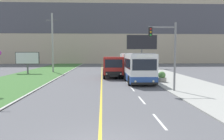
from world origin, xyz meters
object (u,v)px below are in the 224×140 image
object	(u,v)px
traffic_light_mast	(167,48)
planter_round_third	(144,70)
dump_truck	(113,67)
billboard_small	(27,59)
planter_round_second	(150,73)
car_distant	(111,66)
city_bus	(135,66)
planter_round_near	(162,77)
billboard_large	(142,43)
utility_pole_far	(53,42)

from	to	relation	value
traffic_light_mast	planter_round_third	size ratio (longest dim) A/B	5.13
dump_truck	billboard_small	xyz separation A→B (m)	(-12.86, 6.38, 0.95)
traffic_light_mast	planter_round_second	distance (m)	10.74
dump_truck	billboard_small	size ratio (longest dim) A/B	1.80
car_distant	planter_round_third	distance (m)	10.61
city_bus	planter_round_near	xyz separation A→B (m)	(2.52, -2.80, -1.04)
dump_truck	billboard_small	world-z (taller)	billboard_small
city_bus	traffic_light_mast	xyz separation A→B (m)	(1.41, -8.22, 2.01)
billboard_small	planter_round_near	world-z (taller)	billboard_small
dump_truck	planter_round_third	distance (m)	7.13
planter_round_near	dump_truck	bearing A→B (deg)	137.42
city_bus	billboard_large	world-z (taller)	billboard_large
city_bus	planter_round_second	bearing A→B (deg)	41.67
traffic_light_mast	billboard_small	size ratio (longest dim) A/B	1.58
city_bus	car_distant	xyz separation A→B (m)	(-2.25, 16.42, -0.92)
city_bus	dump_truck	size ratio (longest dim) A/B	1.91
billboard_small	planter_round_third	xyz separation A→B (m)	(17.82, -1.32, -1.74)
billboard_large	planter_round_third	bearing A→B (deg)	-98.57
car_distant	planter_round_second	xyz separation A→B (m)	(4.55, -14.37, -0.09)
city_bus	planter_round_near	world-z (taller)	city_bus
city_bus	planter_round_near	size ratio (longest dim) A/B	10.94
city_bus	dump_truck	distance (m)	3.14
utility_pole_far	traffic_light_mast	world-z (taller)	utility_pole_far
billboard_large	car_distant	bearing A→B (deg)	-161.00
car_distant	planter_round_third	xyz separation A→B (m)	(4.68, -9.52, -0.13)
dump_truck	planter_round_third	bearing A→B (deg)	45.57
city_bus	utility_pole_far	world-z (taller)	utility_pole_far
traffic_light_mast	planter_round_third	distance (m)	15.45
city_bus	planter_round_third	distance (m)	7.38
planter_round_near	car_distant	bearing A→B (deg)	103.92
utility_pole_far	city_bus	bearing A→B (deg)	-42.16
dump_truck	car_distant	bearing A→B (deg)	88.89
utility_pole_far	planter_round_third	bearing A→B (deg)	-15.71
dump_truck	billboard_large	bearing A→B (deg)	68.18
utility_pole_far	planter_round_second	world-z (taller)	utility_pole_far
dump_truck	utility_pole_far	world-z (taller)	utility_pole_far
billboard_small	traffic_light_mast	bearing A→B (deg)	-44.37
billboard_large	planter_round_near	size ratio (longest dim) A/B	6.10
city_bus	planter_round_second	xyz separation A→B (m)	(2.30, 2.05, -1.01)
billboard_small	planter_round_second	xyz separation A→B (m)	(17.69, -6.17, -1.70)
city_bus	billboard_small	size ratio (longest dim) A/B	3.43
car_distant	billboard_large	size ratio (longest dim) A/B	0.63
car_distant	utility_pole_far	distance (m)	12.05
billboard_large	planter_round_second	size ratio (longest dim) A/B	5.75
billboard_small	planter_round_near	xyz separation A→B (m)	(17.90, -11.01, -1.73)
utility_pole_far	planter_round_third	world-z (taller)	utility_pole_far
car_distant	planter_round_second	size ratio (longest dim) A/B	3.61
planter_round_second	city_bus	bearing A→B (deg)	-138.33
city_bus	planter_round_second	size ratio (longest dim) A/B	10.32
billboard_large	planter_round_second	xyz separation A→B (m)	(-1.90, -16.59, -4.60)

